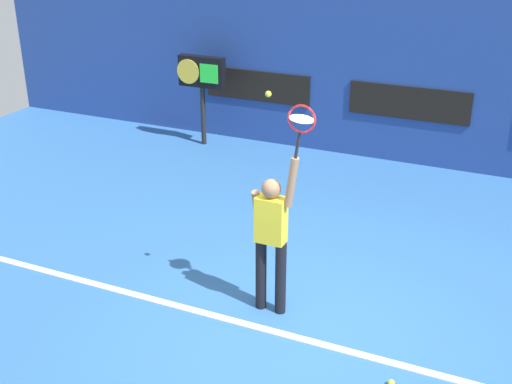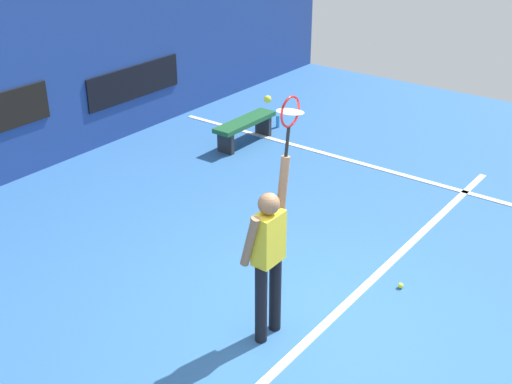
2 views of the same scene
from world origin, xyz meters
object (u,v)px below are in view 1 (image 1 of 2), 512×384
at_px(tennis_player, 271,234).
at_px(spare_ball, 391,383).
at_px(tennis_racket, 301,122).
at_px(scoreboard_clock, 202,76).
at_px(tennis_ball, 268,94).

relative_size(tennis_player, spare_ball, 29.28).
bearing_deg(spare_ball, tennis_racket, 150.29).
distance_m(tennis_player, scoreboard_clock, 6.04).
distance_m(tennis_ball, spare_ball, 3.21).
relative_size(tennis_ball, scoreboard_clock, 0.04).
xyz_separation_m(scoreboard_clock, spare_ball, (5.19, -5.64, -1.36)).
xyz_separation_m(tennis_player, tennis_racket, (0.33, -0.00, 1.38)).
height_order(tennis_player, scoreboard_clock, tennis_player).
bearing_deg(tennis_player, spare_ball, -24.73).
relative_size(tennis_player, scoreboard_clock, 1.12).
relative_size(tennis_racket, spare_ball, 9.11).
bearing_deg(scoreboard_clock, tennis_racket, -51.65).
distance_m(tennis_racket, tennis_ball, 0.45).
height_order(tennis_player, tennis_ball, tennis_ball).
bearing_deg(scoreboard_clock, tennis_player, -54.05).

